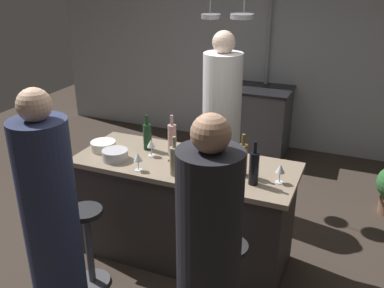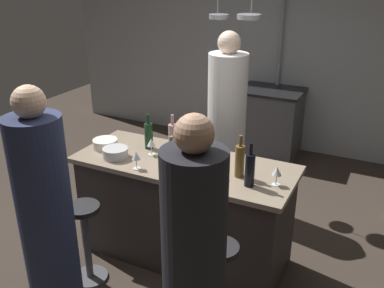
{
  "view_description": "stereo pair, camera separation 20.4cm",
  "coord_description": "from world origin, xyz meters",
  "px_view_note": "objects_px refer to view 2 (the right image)",
  "views": [
    {
      "loc": [
        1.26,
        -2.86,
        2.37
      ],
      "look_at": [
        0.0,
        0.15,
        1.0
      ],
      "focal_mm": 40.22,
      "sensor_mm": 36.0,
      "label": 1
    },
    {
      "loc": [
        1.45,
        -2.77,
        2.37
      ],
      "look_at": [
        0.0,
        0.15,
        1.0
      ],
      "focal_mm": 40.22,
      "sensor_mm": 36.0,
      "label": 2
    }
  ],
  "objects_px": {
    "wine_glass_by_chef": "(136,156)",
    "stove_range": "(269,122)",
    "chef": "(226,130)",
    "guest_left": "(47,219)",
    "wine_glass_near_right_guest": "(277,172)",
    "mixing_bowl_steel": "(115,153)",
    "wine_bottle_dark": "(250,169)",
    "mixing_bowl_ceramic": "(105,144)",
    "guest_right": "(194,268)",
    "bar_stool_right": "(219,283)",
    "cutting_board": "(191,158)",
    "wine_glass_near_left_guest": "(151,143)",
    "wine_bottle_rose": "(173,137)",
    "wine_bottle_white": "(172,160)",
    "wine_bottle_red": "(149,135)",
    "wine_bottle_amber": "(240,161)",
    "pepper_mill": "(208,162)"
  },
  "relations": [
    {
      "from": "wine_glass_by_chef",
      "to": "stove_range",
      "type": "bearing_deg",
      "value": 84.34
    },
    {
      "from": "chef",
      "to": "guest_left",
      "type": "height_order",
      "value": "chef"
    },
    {
      "from": "wine_glass_near_right_guest",
      "to": "chef",
      "type": "bearing_deg",
      "value": 127.7
    },
    {
      "from": "guest_left",
      "to": "mixing_bowl_steel",
      "type": "distance_m",
      "value": 0.85
    },
    {
      "from": "chef",
      "to": "wine_bottle_dark",
      "type": "bearing_deg",
      "value": -60.8
    },
    {
      "from": "mixing_bowl_ceramic",
      "to": "wine_glass_near_right_guest",
      "type": "bearing_deg",
      "value": -0.36
    },
    {
      "from": "wine_glass_by_chef",
      "to": "guest_right",
      "type": "bearing_deg",
      "value": -40.91
    },
    {
      "from": "bar_stool_right",
      "to": "cutting_board",
      "type": "height_order",
      "value": "cutting_board"
    },
    {
      "from": "wine_glass_near_left_guest",
      "to": "wine_glass_near_right_guest",
      "type": "distance_m",
      "value": 1.08
    },
    {
      "from": "guest_right",
      "to": "wine_bottle_rose",
      "type": "xyz_separation_m",
      "value": [
        -0.77,
        1.16,
        0.24
      ]
    },
    {
      "from": "wine_bottle_white",
      "to": "wine_bottle_dark",
      "type": "xyz_separation_m",
      "value": [
        0.59,
        0.08,
        0.01
      ]
    },
    {
      "from": "chef",
      "to": "wine_bottle_rose",
      "type": "xyz_separation_m",
      "value": [
        -0.15,
        -0.84,
        0.19
      ]
    },
    {
      "from": "wine_glass_near_left_guest",
      "to": "cutting_board",
      "type": "bearing_deg",
      "value": 10.78
    },
    {
      "from": "guest_left",
      "to": "wine_bottle_dark",
      "type": "bearing_deg",
      "value": 37.62
    },
    {
      "from": "wine_bottle_rose",
      "to": "wine_glass_near_right_guest",
      "type": "relative_size",
      "value": 2.24
    },
    {
      "from": "stove_range",
      "to": "wine_bottle_rose",
      "type": "height_order",
      "value": "wine_bottle_rose"
    },
    {
      "from": "guest_left",
      "to": "wine_bottle_rose",
      "type": "xyz_separation_m",
      "value": [
        0.34,
        1.15,
        0.23
      ]
    },
    {
      "from": "guest_left",
      "to": "chef",
      "type": "bearing_deg",
      "value": 76.29
    },
    {
      "from": "stove_range",
      "to": "chef",
      "type": "relative_size",
      "value": 0.49
    },
    {
      "from": "wine_bottle_dark",
      "to": "mixing_bowl_steel",
      "type": "xyz_separation_m",
      "value": [
        -1.14,
        -0.02,
        -0.09
      ]
    },
    {
      "from": "wine_bottle_red",
      "to": "wine_bottle_amber",
      "type": "bearing_deg",
      "value": -10.07
    },
    {
      "from": "pepper_mill",
      "to": "wine_bottle_rose",
      "type": "xyz_separation_m",
      "value": [
        -0.45,
        0.26,
        0.02
      ]
    },
    {
      "from": "guest_right",
      "to": "wine_glass_by_chef",
      "type": "height_order",
      "value": "guest_right"
    },
    {
      "from": "guest_right",
      "to": "wine_bottle_red",
      "type": "relative_size",
      "value": 5.54
    },
    {
      "from": "chef",
      "to": "wine_glass_near_right_guest",
      "type": "relative_size",
      "value": 12.38
    },
    {
      "from": "cutting_board",
      "to": "wine_glass_by_chef",
      "type": "relative_size",
      "value": 2.19
    },
    {
      "from": "chef",
      "to": "pepper_mill",
      "type": "relative_size",
      "value": 8.6
    },
    {
      "from": "wine_bottle_rose",
      "to": "wine_bottle_white",
      "type": "relative_size",
      "value": 1.07
    },
    {
      "from": "wine_bottle_rose",
      "to": "wine_glass_by_chef",
      "type": "distance_m",
      "value": 0.43
    },
    {
      "from": "cutting_board",
      "to": "wine_glass_near_right_guest",
      "type": "xyz_separation_m",
      "value": [
        0.75,
        -0.12,
        0.1
      ]
    },
    {
      "from": "wine_bottle_amber",
      "to": "mixing_bowl_steel",
      "type": "xyz_separation_m",
      "value": [
        -1.03,
        -0.13,
        -0.09
      ]
    },
    {
      "from": "wine_bottle_amber",
      "to": "mixing_bowl_ceramic",
      "type": "bearing_deg",
      "value": -179.72
    },
    {
      "from": "chef",
      "to": "wine_bottle_red",
      "type": "relative_size",
      "value": 5.86
    },
    {
      "from": "wine_bottle_rose",
      "to": "wine_bottle_white",
      "type": "height_order",
      "value": "wine_bottle_rose"
    },
    {
      "from": "wine_bottle_white",
      "to": "mixing_bowl_steel",
      "type": "xyz_separation_m",
      "value": [
        -0.56,
        0.06,
        -0.08
      ]
    },
    {
      "from": "wine_bottle_rose",
      "to": "wine_bottle_amber",
      "type": "distance_m",
      "value": 0.69
    },
    {
      "from": "guest_left",
      "to": "cutting_board",
      "type": "distance_m",
      "value": 1.21
    },
    {
      "from": "chef",
      "to": "cutting_board",
      "type": "xyz_separation_m",
      "value": [
        0.06,
        -0.92,
        0.07
      ]
    },
    {
      "from": "wine_bottle_rose",
      "to": "wine_glass_by_chef",
      "type": "bearing_deg",
      "value": -102.29
    },
    {
      "from": "cutting_board",
      "to": "wine_bottle_amber",
      "type": "bearing_deg",
      "value": -13.22
    },
    {
      "from": "wine_glass_near_left_guest",
      "to": "mixing_bowl_ceramic",
      "type": "relative_size",
      "value": 0.69
    },
    {
      "from": "wine_glass_near_right_guest",
      "to": "guest_right",
      "type": "bearing_deg",
      "value": -100.93
    },
    {
      "from": "guest_right",
      "to": "cutting_board",
      "type": "height_order",
      "value": "guest_right"
    },
    {
      "from": "stove_range",
      "to": "cutting_board",
      "type": "distance_m",
      "value": 2.43
    },
    {
      "from": "wine_bottle_red",
      "to": "chef",
      "type": "bearing_deg",
      "value": 66.92
    },
    {
      "from": "wine_bottle_red",
      "to": "wine_bottle_amber",
      "type": "distance_m",
      "value": 0.9
    },
    {
      "from": "wine_bottle_red",
      "to": "wine_bottle_rose",
      "type": "bearing_deg",
      "value": 7.29
    },
    {
      "from": "wine_bottle_rose",
      "to": "guest_right",
      "type": "bearing_deg",
      "value": -56.59
    },
    {
      "from": "chef",
      "to": "wine_bottle_rose",
      "type": "relative_size",
      "value": 5.53
    },
    {
      "from": "wine_bottle_rose",
      "to": "wine_glass_near_left_guest",
      "type": "bearing_deg",
      "value": -131.83
    }
  ]
}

